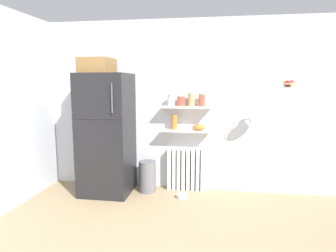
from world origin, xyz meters
The scene contains 15 objects.
ground_plane centered at (0.00, 0.50, 0.00)m, with size 7.04×7.04×0.00m, color #9E8460.
back_wall centered at (0.00, 2.05, 1.30)m, with size 7.04×0.10×2.60m, color silver.
refrigerator centered at (-1.18, 1.65, 0.95)m, with size 0.72×0.73×2.01m.
radiator centered at (-0.01, 1.92, 0.32)m, with size 0.57×0.12×0.65m.
wall_shelf_lower centered at (-0.01, 1.89, 0.94)m, with size 0.75×0.22×0.03m, color white.
wall_shelf_upper centered at (-0.01, 1.89, 1.30)m, with size 0.75×0.22×0.03m, color white.
storage_jar_0 centered at (-0.24, 1.89, 1.39)m, with size 0.11×0.11×0.16m.
storage_jar_1 centered at (-0.08, 1.89, 1.39)m, with size 0.12×0.12×0.16m.
storage_jar_2 centered at (0.07, 1.89, 1.41)m, with size 0.10×0.10×0.20m.
storage_jar_3 centered at (0.22, 1.89, 1.41)m, with size 0.09×0.09×0.19m.
vase centered at (-0.19, 1.89, 1.07)m, with size 0.09×0.09×0.22m, color #CC7033.
shelf_bowl centered at (0.19, 1.89, 1.00)m, with size 0.19×0.19×0.09m, color orange.
trash_bin centered at (-0.59, 1.76, 0.24)m, with size 0.26×0.26×0.48m, color slate.
pet_food_bowl centered at (-0.03, 1.58, 0.03)m, with size 0.17×0.17×0.05m, color #B7B7BC.
hanging_fruit_basket centered at (1.32, 1.43, 1.64)m, with size 0.29×0.29×0.10m.
Camera 1 is at (0.41, -2.47, 1.66)m, focal length 31.42 mm.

